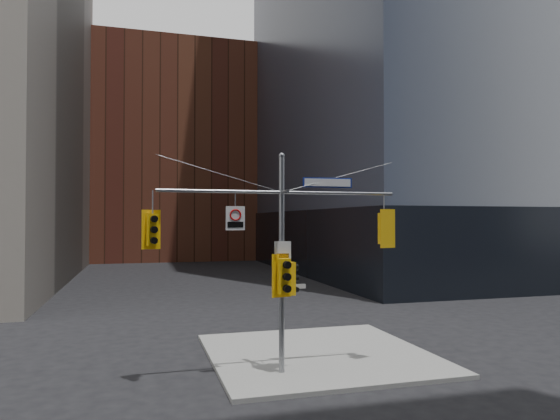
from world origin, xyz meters
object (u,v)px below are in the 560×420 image
traffic_light_east_arm (384,228)px  traffic_light_pole_front (284,276)px  signal_assembly (282,241)px  traffic_light_west_arm (152,230)px  regulatory_sign_arm (235,217)px  traffic_light_pole_side (291,278)px  street_sign_blade (327,183)px

traffic_light_east_arm → traffic_light_pole_front: size_ratio=0.95×
signal_assembly → traffic_light_west_arm: (-4.09, 0.01, 0.38)m
signal_assembly → regulatory_sign_arm: bearing=-179.2°
traffic_light_pole_side → regulatory_sign_arm: size_ratio=1.41×
traffic_light_west_arm → traffic_light_pole_front: 4.37m
traffic_light_west_arm → traffic_light_pole_side: traffic_light_west_arm is taller
traffic_light_pole_side → regulatory_sign_arm: regulatory_sign_arm is taller
signal_assembly → traffic_light_east_arm: size_ratio=6.01×
signal_assembly → traffic_light_pole_side: bearing=3.3°
street_sign_blade → signal_assembly: bearing=-176.0°
traffic_light_pole_front → regulatory_sign_arm: (-1.54, 0.25, 1.88)m
street_sign_blade → traffic_light_pole_front: bearing=-166.6°
traffic_light_pole_side → traffic_light_pole_front: (-0.32, -0.28, 0.12)m
regulatory_sign_arm → traffic_light_west_arm: bearing=178.2°
traffic_light_west_arm → traffic_light_east_arm: size_ratio=0.91×
traffic_light_west_arm → traffic_light_east_arm: traffic_light_east_arm is taller
traffic_light_east_arm → regulatory_sign_arm: regulatory_sign_arm is taller
traffic_light_west_arm → regulatory_sign_arm: bearing=-14.1°
traffic_light_west_arm → street_sign_blade: street_sign_blade is taller
traffic_light_east_arm → street_sign_blade: (-2.10, 0.00, 1.55)m
traffic_light_pole_front → signal_assembly: bearing=80.0°
traffic_light_pole_side → traffic_light_pole_front: size_ratio=0.77×
traffic_light_pole_side → street_sign_blade: (1.28, -0.02, 3.17)m
traffic_light_west_arm → street_sign_blade: size_ratio=0.71×
traffic_light_east_arm → traffic_light_pole_front: traffic_light_east_arm is taller
signal_assembly → traffic_light_pole_side: signal_assembly is taller
signal_assembly → traffic_light_west_arm: size_ratio=6.62×
signal_assembly → traffic_light_pole_front: (-0.00, -0.27, -1.12)m
traffic_light_west_arm → traffic_light_east_arm: (7.79, -0.01, 0.00)m
traffic_light_pole_front → street_sign_blade: bearing=-0.2°
traffic_light_east_arm → regulatory_sign_arm: 5.25m
traffic_light_east_arm → regulatory_sign_arm: bearing=-13.4°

